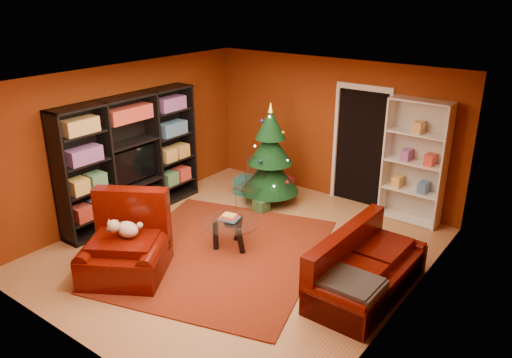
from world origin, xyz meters
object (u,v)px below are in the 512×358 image
Objects in this scene: gift_box_red at (286,183)px; coffee_table at (232,234)px; white_bookshelf at (414,163)px; sofa at (369,264)px; acrylic_chair at (250,187)px; christmas_tree at (270,155)px; dog at (128,230)px; media_unit at (131,158)px; gift_box_green at (261,206)px; armchair at (124,246)px; rug at (220,254)px; gift_box_teal at (245,185)px.

coffee_table is at bearing -75.30° from gift_box_red.
white_bookshelf is 1.11× the size of sofa.
acrylic_chair reaches higher than gift_box_red.
dog is (-0.15, -3.17, -0.24)m from christmas_tree.
gift_box_green is (1.71, 1.41, -0.94)m from media_unit.
media_unit reaches higher than acrylic_chair.
christmas_tree is at bearing -80.45° from gift_box_red.
armchair is (-2.51, -4.05, -0.59)m from white_bookshelf.
white_bookshelf is (3.93, 2.66, -0.01)m from media_unit.
rug is at bearing -93.50° from coffee_table.
gift_box_red is at bearing 57.98° from armchair.
armchair is at bearing -92.86° from christmas_tree.
coffee_table is (-1.82, -2.58, -0.82)m from white_bookshelf.
christmas_tree reaches higher than acrylic_chair.
gift_box_teal is 0.39× the size of acrylic_chair.
coffee_table reaches higher than rug.
media_unit is at bearing 105.91° from dog.
rug is 8.25× the size of dog.
gift_box_green is (-0.39, 1.59, 0.11)m from rug.
gift_box_teal is 3.30m from dog.
rug is 9.91× the size of gift_box_teal.
armchair is 3.30m from sofa.
rug is at bearing -61.16° from gift_box_teal.
acrylic_chair reaches higher than rug.
white_bookshelf reaches higher than dog.
coffee_table is at bearing 94.86° from sofa.
dog is 2.71m from acrylic_chair.
white_bookshelf reaches higher than armchair.
gift_box_red is at bearing 99.55° from christmas_tree.
gift_box_red is at bearing 103.09° from rug.
sofa is at bearing -24.63° from gift_box_green.
gift_box_red is at bearing 104.70° from coffee_table.
gift_box_red is 2.61m from coffee_table.
gift_box_red is at bearing 58.21° from dog.
media_unit is 2.36× the size of armchair.
media_unit is at bearing -130.48° from christmas_tree.
white_bookshelf is 5.39× the size of dog.
gift_box_green is at bearing -74.00° from christmas_tree.
christmas_tree is at bearing 106.79° from coffee_table.
armchair is at bearing -135.00° from dog.
white_bookshelf is (2.48, 0.07, 0.93)m from gift_box_red.
white_bookshelf reaches higher than coffee_table.
armchair is 0.60× the size of sofa.
christmas_tree is 3.20m from sofa.
armchair is (-0.04, -3.98, 0.34)m from gift_box_red.
white_bookshelf is at bearing 18.99° from christmas_tree.
gift_box_teal is 0.86m from gift_box_red.
gift_box_green is 2.86m from sofa.
armchair reaches higher than coffee_table.
dog is at bearing -95.66° from gift_box_green.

